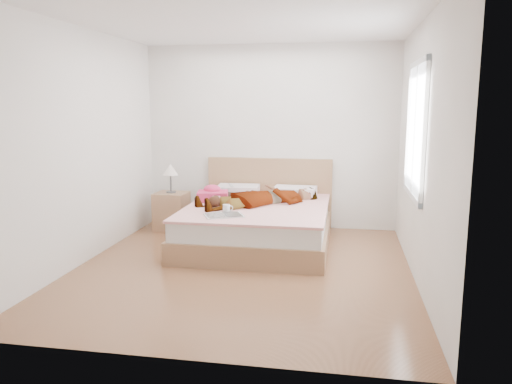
# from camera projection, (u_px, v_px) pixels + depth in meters

# --- Properties ---
(ground) EXTENTS (4.00, 4.00, 0.00)m
(ground) POSITION_uv_depth(u_px,v_px,m) (242.00, 269.00, 5.43)
(ground) COLOR #512F19
(ground) RESTS_ON ground
(woman) EXTENTS (1.74, 1.56, 0.24)m
(woman) POSITION_uv_depth(u_px,v_px,m) (262.00, 194.00, 6.38)
(woman) COLOR white
(woman) RESTS_ON bed
(hair) EXTENTS (0.46, 0.54, 0.07)m
(hair) POSITION_uv_depth(u_px,v_px,m) (227.00, 193.00, 6.93)
(hair) COLOR black
(hair) RESTS_ON bed
(phone) EXTENTS (0.08, 0.09, 0.05)m
(phone) POSITION_uv_depth(u_px,v_px,m) (231.00, 185.00, 6.84)
(phone) COLOR silver
(phone) RESTS_ON bed
(room_shell) EXTENTS (4.00, 4.00, 4.00)m
(room_shell) POSITION_uv_depth(u_px,v_px,m) (416.00, 130.00, 5.15)
(room_shell) COLOR white
(room_shell) RESTS_ON ground
(bed) EXTENTS (1.80, 2.08, 1.00)m
(bed) POSITION_uv_depth(u_px,v_px,m) (259.00, 222.00, 6.38)
(bed) COLOR brown
(bed) RESTS_ON ground
(towel) EXTENTS (0.45, 0.39, 0.21)m
(towel) POSITION_uv_depth(u_px,v_px,m) (213.00, 194.00, 6.56)
(towel) COLOR #E43E65
(towel) RESTS_ON bed
(magazine) EXTENTS (0.51, 0.44, 0.03)m
(magazine) POSITION_uv_depth(u_px,v_px,m) (224.00, 215.00, 5.67)
(magazine) COLOR white
(magazine) RESTS_ON bed
(coffee_mug) EXTENTS (0.13, 0.11, 0.10)m
(coffee_mug) POSITION_uv_depth(u_px,v_px,m) (227.00, 208.00, 5.84)
(coffee_mug) COLOR white
(coffee_mug) RESTS_ON bed
(plush_toy) EXTENTS (0.16, 0.24, 0.13)m
(plush_toy) POSITION_uv_depth(u_px,v_px,m) (214.00, 201.00, 6.19)
(plush_toy) COLOR black
(plush_toy) RESTS_ON bed
(nightstand) EXTENTS (0.46, 0.41, 0.94)m
(nightstand) POSITION_uv_depth(u_px,v_px,m) (172.00, 208.00, 7.07)
(nightstand) COLOR olive
(nightstand) RESTS_ON ground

